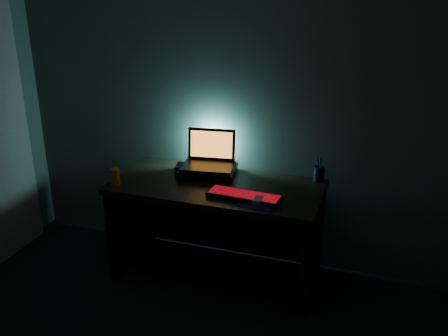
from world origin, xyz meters
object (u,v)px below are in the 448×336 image
mouse (258,200)px  laptop (209,157)px  router (188,169)px  juice_glass (115,177)px  keyboard (244,196)px  pen_cup (319,174)px

mouse → laptop: bearing=142.5°
mouse → router: size_ratio=0.48×
laptop → juice_glass: laptop is taller
mouse → juice_glass: size_ratio=0.78×
keyboard → router: size_ratio=2.63×
pen_cup → juice_glass: juice_glass is taller
pen_cup → router: size_ratio=0.56×
laptop → router: size_ratio=2.13×
pen_cup → keyboard: bearing=-133.1°
mouse → pen_cup: 0.60m
pen_cup → router: (-0.96, -0.15, -0.03)m
keyboard → juice_glass: (-0.93, -0.08, 0.04)m
laptop → mouse: laptop is taller
pen_cup → laptop: bearing=-173.1°
router → mouse: bearing=-39.6°
laptop → keyboard: 0.53m
laptop → keyboard: laptop is taller
mouse → pen_cup: size_ratio=0.86×
pen_cup → juice_glass: 1.46m
pen_cup → router: 0.98m
keyboard → pen_cup: (0.43, 0.46, 0.04)m
laptop → pen_cup: laptop is taller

